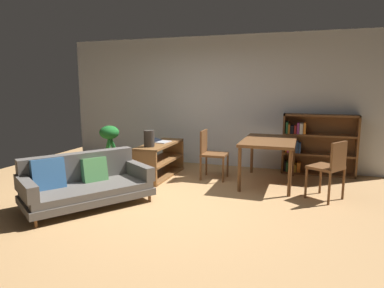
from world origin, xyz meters
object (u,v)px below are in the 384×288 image
Objects in this scene: fabric_couch at (84,182)px; potted_floor_plant at (110,143)px; dining_chair_far at (211,151)px; media_console at (160,160)px; dining_table at (269,144)px; bookshelf at (314,145)px; open_laptop at (160,141)px; dining_chair_near at (330,166)px; desk_speaker at (149,139)px.

potted_floor_plant is at bearing 110.27° from fabric_couch.
potted_floor_plant is 1.98m from dining_chair_far.
dining_table is (1.97, 0.19, 0.38)m from media_console.
dining_chair_far is 2.04m from bookshelf.
dining_table is (3.01, 0.24, 0.11)m from potted_floor_plant.
dining_chair_far reaches higher than open_laptop.
media_console is 0.96m from dining_chair_far.
dining_chair_far is (-2.00, 0.60, -0.02)m from dining_chair_near.
potted_floor_plant is (-1.01, 0.33, -0.19)m from desk_speaker.
potted_floor_plant reaches higher than fabric_couch.
dining_chair_near is (2.98, -0.56, -0.13)m from open_laptop.
fabric_couch is at bearing -124.82° from dining_chair_far.
dining_chair_far reaches higher than fabric_couch.
media_console is 2.96m from bookshelf.
bookshelf reaches higher than dining_table.
potted_floor_plant is at bearing -177.17° from media_console.
desk_speaker is 1.14m from dining_chair_far.
open_laptop is at bearing 169.33° from dining_chair_near.
open_laptop is (-0.05, 0.13, 0.33)m from media_console.
bookshelf is (3.76, 1.19, -0.02)m from potted_floor_plant.
desk_speaker is at bearing -94.87° from media_console.
fabric_couch is at bearing -105.33° from desk_speaker.
bookshelf reaches higher than desk_speaker.
dining_chair_near is at bearing -33.04° from dining_table.
dining_chair_near reaches higher than media_console.
open_laptop reaches higher than media_console.
dining_table is at bearing 5.39° from media_console.
fabric_couch reaches higher than open_laptop.
dining_chair_far is (-1.04, -0.02, -0.20)m from dining_table.
media_console is 2.97m from dining_chair_near.
open_laptop is at bearing 79.24° from fabric_couch.
fabric_couch is 2.05× the size of potted_floor_plant.
media_console is at bearing -174.61° from dining_table.
potted_floor_plant is (-1.04, -0.05, 0.27)m from media_console.
potted_floor_plant reaches higher than dining_table.
bookshelf is at bearing 17.59° from potted_floor_plant.
media_console is 0.60m from desk_speaker.
open_laptop is 0.47× the size of dining_chair_far.
fabric_couch is 2.35m from dining_chair_far.
bookshelf is at bearing 28.95° from desk_speaker.
open_laptop is at bearing -177.53° from dining_chair_far.
dining_table is 1.22m from bookshelf.
potted_floor_plant reaches higher than desk_speaker.
dining_chair_far reaches higher than media_console.
dining_chair_near is at bearing 21.63° from fabric_couch.
desk_speaker is at bearing -18.20° from potted_floor_plant.
fabric_couch is 1.39× the size of dining_table.
fabric_couch is 1.50m from desk_speaker.
open_laptop is at bearing 92.11° from desk_speaker.
dining_chair_far is (1.97, 0.22, -0.09)m from potted_floor_plant.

